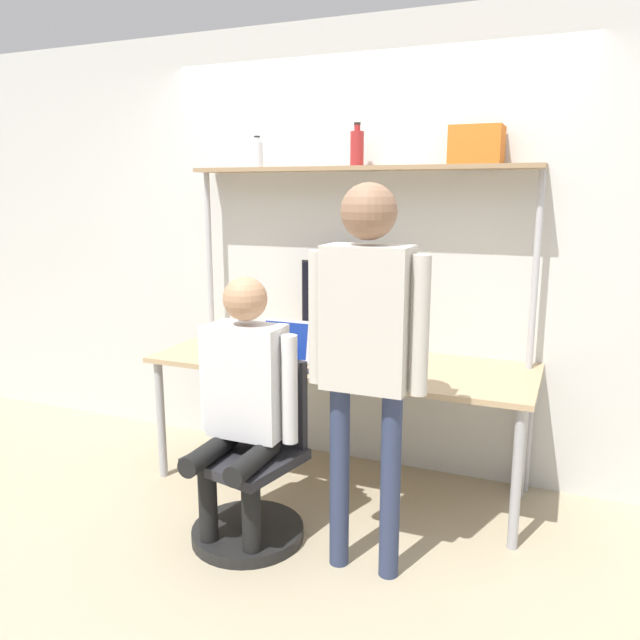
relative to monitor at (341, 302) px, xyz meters
The scene contains 13 objects.
ground_plane 1.23m from the monitor, 82.57° to the right, with size 12.00×12.00×0.00m, color tan.
wall_back 0.36m from the monitor, 67.60° to the left, with size 8.00×0.06×2.70m.
desk 0.43m from the monitor, 69.55° to the right, with size 2.18×0.77×0.76m.
shelf_unit 0.53m from the monitor, 23.47° to the left, with size 2.07×0.24×1.85m.
monitor is the anchor object (origin of this frame).
laptop 0.49m from the monitor, 117.97° to the right, with size 0.30×0.24×0.24m.
cell_phone 0.55m from the monitor, 86.78° to the right, with size 0.07×0.15×0.01m.
office_chair 1.21m from the monitor, 97.48° to the right, with size 0.56×0.56×0.90m.
person_seated 1.02m from the monitor, 97.62° to the right, with size 0.53×0.47×1.32m.
person_standing 1.10m from the monitor, 63.41° to the right, with size 0.54×0.24×1.75m.
bottle_clear 1.04m from the monitor, behind, with size 0.07×0.07×0.19m.
bottle_red 0.90m from the monitor, 24.14° to the left, with size 0.08×0.08×0.24m.
storage_box 1.17m from the monitor, ahead, with size 0.27×0.22×0.20m.
Camera 1 is at (1.22, -2.83, 1.72)m, focal length 35.00 mm.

